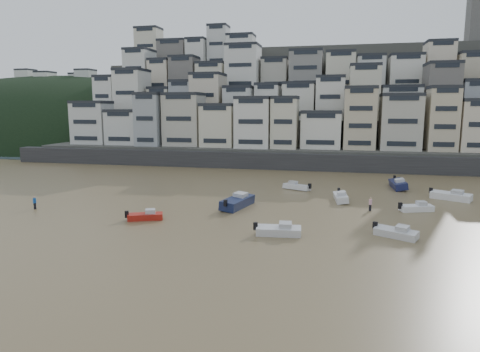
% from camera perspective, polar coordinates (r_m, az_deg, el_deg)
% --- Properties ---
extents(ground, '(400.00, 400.00, 0.00)m').
position_cam_1_polar(ground, '(32.21, -16.67, -15.35)').
color(ground, olive).
rests_on(ground, ground).
extents(sea_strip, '(340.00, 340.00, 0.00)m').
position_cam_1_polar(sea_strip, '(211.63, -23.55, 4.84)').
color(sea_strip, '#4B5A6B').
rests_on(sea_strip, ground).
extents(harbor_wall, '(140.00, 3.00, 3.50)m').
position_cam_1_polar(harbor_wall, '(91.21, 9.57, 1.85)').
color(harbor_wall, '#38383A').
rests_on(harbor_wall, ground).
extents(hillside, '(141.04, 66.00, 50.00)m').
position_cam_1_polar(hillside, '(130.20, 12.83, 8.87)').
color(hillside, '#4C4C47').
rests_on(hillside, ground).
extents(headland, '(216.00, 135.00, 53.33)m').
position_cam_1_polar(headland, '(194.83, -21.71, 4.65)').
color(headland, black).
rests_on(headland, ground).
extents(boat_d, '(4.85, 2.89, 1.26)m').
position_cam_1_polar(boat_d, '(59.12, 22.48, -3.78)').
color(boat_d, white).
rests_on(boat_d, ground).
extents(boat_e, '(2.41, 5.73, 1.52)m').
position_cam_1_polar(boat_e, '(62.14, 13.29, -2.59)').
color(boat_e, silver).
rests_on(boat_e, ground).
extents(boat_h, '(5.14, 3.44, 1.34)m').
position_cam_1_polar(boat_h, '(69.53, 7.58, -1.26)').
color(boat_h, silver).
rests_on(boat_h, ground).
extents(boat_i, '(2.59, 6.70, 1.79)m').
position_cam_1_polar(boat_i, '(74.47, 20.33, -0.89)').
color(boat_i, '#161B45').
rests_on(boat_i, ground).
extents(boat_j, '(4.66, 3.03, 1.21)m').
position_cam_1_polar(boat_j, '(51.80, -12.53, -5.08)').
color(boat_j, '#A71D14').
rests_on(boat_j, ground).
extents(boat_a, '(5.21, 2.15, 1.38)m').
position_cam_1_polar(boat_a, '(44.68, 5.17, -7.07)').
color(boat_a, silver).
rests_on(boat_a, ground).
extents(boat_g, '(6.09, 4.56, 1.61)m').
position_cam_1_polar(boat_g, '(68.29, 26.32, -2.22)').
color(boat_g, white).
rests_on(boat_g, ground).
extents(boat_c, '(3.94, 7.64, 1.99)m').
position_cam_1_polar(boat_c, '(56.72, -0.34, -3.22)').
color(boat_c, '#151E42').
rests_on(boat_c, ground).
extents(boat_b, '(4.85, 3.59, 1.28)m').
position_cam_1_polar(boat_b, '(46.63, 20.07, -6.98)').
color(boat_b, silver).
rests_on(boat_b, ground).
extents(person_blue, '(0.44, 0.44, 1.74)m').
position_cam_1_polar(person_blue, '(61.77, -25.70, -3.23)').
color(person_blue, '#164EA6').
rests_on(person_blue, ground).
extents(person_pink, '(0.44, 0.44, 1.74)m').
position_cam_1_polar(person_pink, '(57.29, 16.98, -3.63)').
color(person_pink, '#DA9AAD').
rests_on(person_pink, ground).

